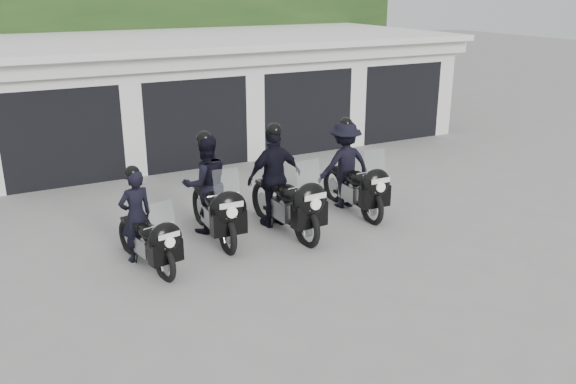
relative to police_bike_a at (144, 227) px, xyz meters
name	(u,v)px	position (x,y,z in m)	size (l,w,h in m)	color
ground	(306,247)	(2.63, -0.60, -0.66)	(80.00, 80.00, 0.00)	gray
garage_block	(165,95)	(2.63, 7.46, 0.76)	(16.40, 6.80, 2.96)	white
background_vegetation	(131,33)	(3.01, 12.32, 2.11)	(20.00, 3.90, 5.80)	#1B3513
police_bike_a	(144,227)	(0.00, 0.00, 0.00)	(0.80, 1.90, 1.67)	black
police_bike_b	(210,192)	(1.40, 0.73, 0.16)	(0.90, 2.24, 1.94)	black
police_bike_c	(280,184)	(2.64, 0.41, 0.20)	(1.14, 2.33, 2.03)	black
police_bike_d	(349,170)	(4.33, 0.71, 0.15)	(1.16, 2.19, 1.91)	black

